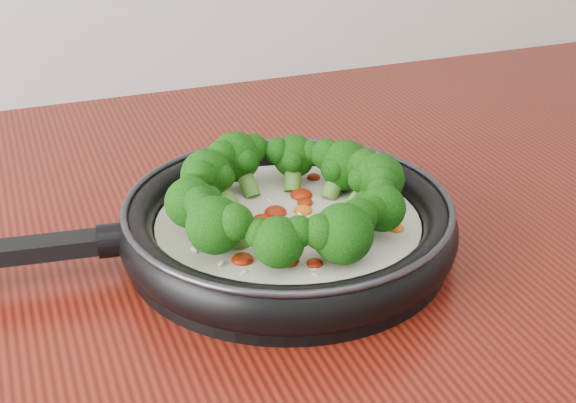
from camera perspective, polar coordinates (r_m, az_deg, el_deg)
name	(u,v)px	position (r m, az deg, el deg)	size (l,w,h in m)	color
skillet	(285,219)	(0.72, -0.22, -1.23)	(0.48, 0.33, 0.09)	black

